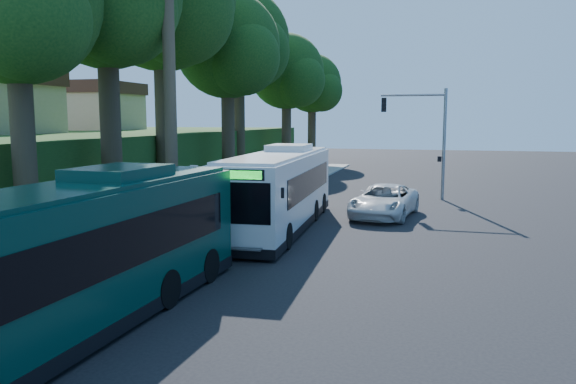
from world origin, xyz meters
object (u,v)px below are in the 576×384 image
(bus_shelter, at_px, (178,190))
(teal_bus, at_px, (73,256))
(white_bus, at_px, (280,188))
(pickup, at_px, (384,201))

(bus_shelter, distance_m, teal_bus, 13.04)
(white_bus, bearing_deg, teal_bus, -97.64)
(teal_bus, bearing_deg, bus_shelter, 107.83)
(bus_shelter, distance_m, white_bus, 4.81)
(bus_shelter, height_order, pickup, bus_shelter)
(bus_shelter, relative_size, pickup, 0.53)
(white_bus, bearing_deg, bus_shelter, -167.87)
(teal_bus, height_order, pickup, teal_bus)
(bus_shelter, bearing_deg, pickup, 31.67)
(pickup, bearing_deg, bus_shelter, -140.94)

